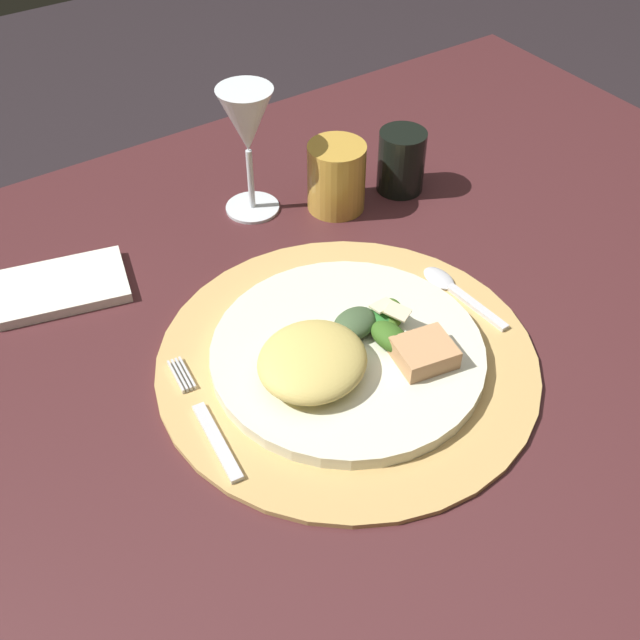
# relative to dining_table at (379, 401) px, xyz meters

# --- Properties ---
(ground_plane) EXTENTS (6.00, 6.00, 0.00)m
(ground_plane) POSITION_rel_dining_table_xyz_m (0.00, 0.00, -0.60)
(ground_plane) COLOR #292124
(dining_table) EXTENTS (1.20, 0.96, 0.75)m
(dining_table) POSITION_rel_dining_table_xyz_m (0.00, 0.00, 0.00)
(dining_table) COLOR #482124
(dining_table) RESTS_ON ground
(placemat) EXTENTS (0.39, 0.39, 0.01)m
(placemat) POSITION_rel_dining_table_xyz_m (-0.08, -0.04, 0.15)
(placemat) COLOR tan
(placemat) RESTS_ON dining_table
(dinner_plate) EXTENTS (0.28, 0.28, 0.01)m
(dinner_plate) POSITION_rel_dining_table_xyz_m (-0.08, -0.04, 0.16)
(dinner_plate) COLOR silver
(dinner_plate) RESTS_ON placemat
(pasta_serving) EXTENTS (0.15, 0.14, 0.03)m
(pasta_serving) POSITION_rel_dining_table_xyz_m (-0.12, -0.04, 0.18)
(pasta_serving) COLOR #DABF63
(pasta_serving) RESTS_ON dinner_plate
(salad_greens) EXTENTS (0.10, 0.08, 0.03)m
(salad_greens) POSITION_rel_dining_table_xyz_m (-0.04, -0.03, 0.17)
(salad_greens) COLOR #38641E
(salad_greens) RESTS_ON dinner_plate
(bread_piece) EXTENTS (0.06, 0.06, 0.02)m
(bread_piece) POSITION_rel_dining_table_xyz_m (-0.02, -0.09, 0.17)
(bread_piece) COLOR tan
(bread_piece) RESTS_ON dinner_plate
(fork) EXTENTS (0.03, 0.16, 0.00)m
(fork) POSITION_rel_dining_table_xyz_m (-0.23, -0.03, 0.15)
(fork) COLOR silver
(fork) RESTS_ON placemat
(spoon) EXTENTS (0.03, 0.12, 0.01)m
(spoon) POSITION_rel_dining_table_xyz_m (0.08, -0.01, 0.15)
(spoon) COLOR silver
(spoon) RESTS_ON placemat
(napkin) EXTENTS (0.16, 0.12, 0.01)m
(napkin) POSITION_rel_dining_table_xyz_m (-0.28, 0.23, 0.15)
(napkin) COLOR white
(napkin) RESTS_ON dining_table
(wine_glass) EXTENTS (0.07, 0.07, 0.16)m
(wine_glass) POSITION_rel_dining_table_xyz_m (-0.02, 0.25, 0.26)
(wine_glass) COLOR silver
(wine_glass) RESTS_ON dining_table
(amber_tumbler) EXTENTS (0.07, 0.07, 0.09)m
(amber_tumbler) POSITION_rel_dining_table_xyz_m (0.07, 0.20, 0.19)
(amber_tumbler) COLOR gold
(amber_tumbler) RESTS_ON dining_table
(dark_tumbler) EXTENTS (0.06, 0.06, 0.08)m
(dark_tumbler) POSITION_rel_dining_table_xyz_m (0.16, 0.19, 0.18)
(dark_tumbler) COLOR black
(dark_tumbler) RESTS_ON dining_table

